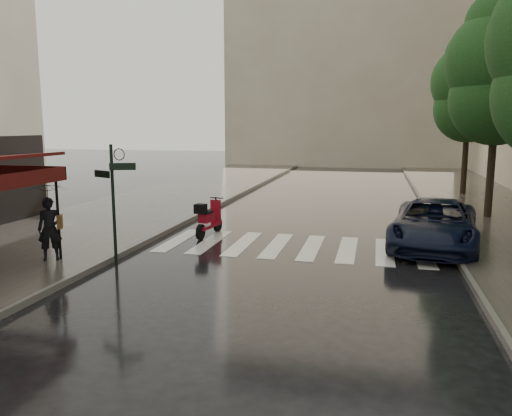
% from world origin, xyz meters
% --- Properties ---
extents(ground, '(120.00, 120.00, 0.00)m').
position_xyz_m(ground, '(0.00, 0.00, 0.00)').
color(ground, black).
rests_on(ground, ground).
extents(sidewalk_near, '(6.00, 60.00, 0.12)m').
position_xyz_m(sidewalk_near, '(-4.50, 12.00, 0.06)').
color(sidewalk_near, '#38332D').
rests_on(sidewalk_near, ground).
extents(sidewalk_far, '(5.50, 60.00, 0.12)m').
position_xyz_m(sidewalk_far, '(10.25, 12.00, 0.06)').
color(sidewalk_far, '#38332D').
rests_on(sidewalk_far, ground).
extents(curb_near, '(0.12, 60.00, 0.16)m').
position_xyz_m(curb_near, '(-1.45, 12.00, 0.07)').
color(curb_near, '#595651').
rests_on(curb_near, ground).
extents(curb_far, '(0.12, 60.00, 0.16)m').
position_xyz_m(curb_far, '(7.45, 12.00, 0.07)').
color(curb_far, '#595651').
rests_on(curb_far, ground).
extents(crosswalk, '(7.85, 3.20, 0.01)m').
position_xyz_m(crosswalk, '(2.98, 6.00, 0.01)').
color(crosswalk, silver).
rests_on(crosswalk, ground).
extents(signpost, '(1.17, 0.29, 3.10)m').
position_xyz_m(signpost, '(-1.19, 3.00, 1.83)').
color(signpost, black).
rests_on(signpost, ground).
extents(backdrop_building, '(22.00, 6.00, 20.00)m').
position_xyz_m(backdrop_building, '(3.00, 38.00, 10.00)').
color(backdrop_building, tan).
rests_on(backdrop_building, ground).
extents(tree_mid, '(3.80, 3.80, 8.34)m').
position_xyz_m(tree_mid, '(9.50, 12.00, 5.59)').
color(tree_mid, black).
rests_on(tree_mid, sidewalk_far).
extents(tree_far, '(3.80, 3.80, 8.16)m').
position_xyz_m(tree_far, '(9.70, 19.00, 5.46)').
color(tree_far, black).
rests_on(tree_far, sidewalk_far).
extents(pedestrian_with_umbrella, '(1.33, 1.34, 2.44)m').
position_xyz_m(pedestrian_with_umbrella, '(-2.83, 2.64, 1.74)').
color(pedestrian_with_umbrella, black).
rests_on(pedestrian_with_umbrella, sidewalk_near).
extents(scooter, '(0.57, 1.80, 1.18)m').
position_xyz_m(scooter, '(0.03, 6.79, 0.55)').
color(scooter, black).
rests_on(scooter, ground).
extents(parked_car, '(3.04, 5.36, 1.41)m').
position_xyz_m(parked_car, '(7.00, 6.85, 0.71)').
color(parked_car, black).
rests_on(parked_car, ground).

